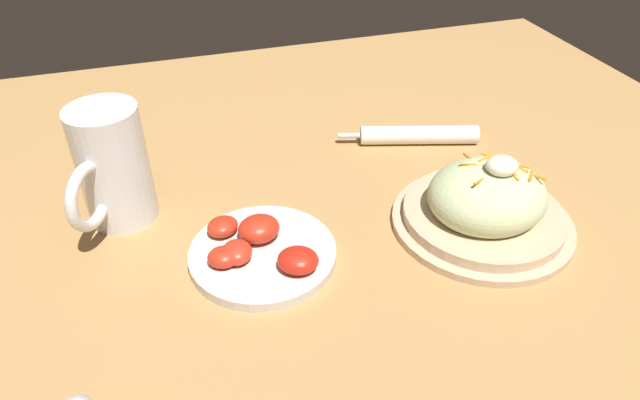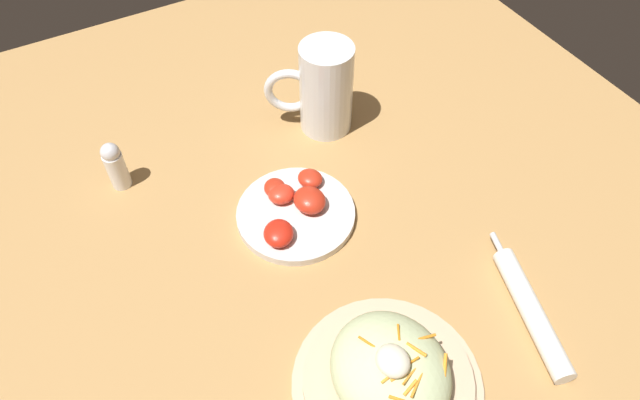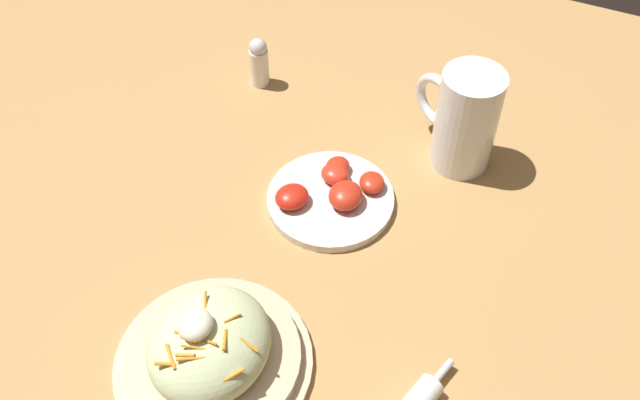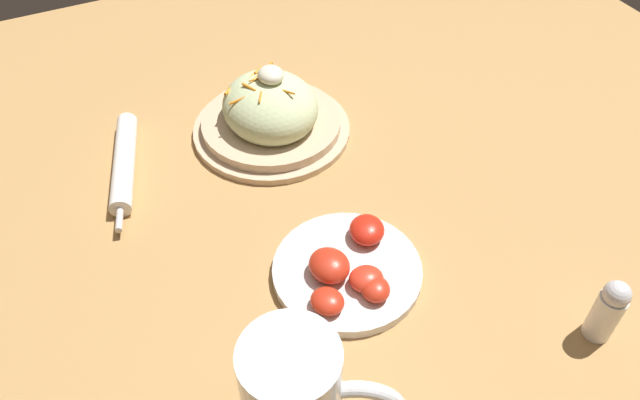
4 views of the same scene
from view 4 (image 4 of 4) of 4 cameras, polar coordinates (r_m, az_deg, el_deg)
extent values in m
plane|color=#B2844C|center=(0.81, 3.88, -1.19)|extent=(1.43, 1.43, 0.00)
cylinder|color=#D1B28E|center=(0.93, -4.41, 6.44)|extent=(0.23, 0.23, 0.01)
cylinder|color=#D1B28E|center=(0.92, -4.45, 7.03)|extent=(0.20, 0.20, 0.01)
ellipsoid|color=beige|center=(0.90, -4.56, 8.49)|extent=(0.15, 0.13, 0.08)
cylinder|color=orange|center=(0.88, -6.47, 10.17)|extent=(0.02, 0.01, 0.00)
cylinder|color=orange|center=(0.86, -5.46, 9.34)|extent=(0.02, 0.01, 0.00)
cylinder|color=orange|center=(0.89, -5.62, 10.94)|extent=(0.00, 0.03, 0.00)
cylinder|color=orange|center=(0.90, -4.99, 11.23)|extent=(0.01, 0.02, 0.01)
cylinder|color=orange|center=(0.91, -5.90, 11.49)|extent=(0.02, 0.03, 0.01)
cylinder|color=orange|center=(0.91, -5.43, 11.61)|extent=(0.01, 0.02, 0.01)
cylinder|color=orange|center=(0.87, -7.53, 8.97)|extent=(0.01, 0.03, 0.01)
cylinder|color=orange|center=(0.92, -4.72, 11.84)|extent=(0.02, 0.02, 0.01)
cylinder|color=orange|center=(0.90, -4.81, 11.37)|extent=(0.00, 0.02, 0.01)
cylinder|color=orange|center=(0.93, -5.07, 11.87)|extent=(0.02, 0.03, 0.01)
cylinder|color=orange|center=(0.90, -5.61, 11.29)|extent=(0.01, 0.03, 0.01)
cylinder|color=orange|center=(0.90, -4.24, 11.35)|extent=(0.01, 0.03, 0.01)
cylinder|color=orange|center=(0.90, -8.36, 9.84)|extent=(0.02, 0.02, 0.01)
cylinder|color=orange|center=(0.87, -3.11, 9.86)|extent=(0.03, 0.02, 0.01)
ellipsoid|color=#EFEACC|center=(0.88, -4.52, 11.30)|extent=(0.04, 0.04, 0.02)
cylinder|color=white|center=(0.54, -2.73, -15.89)|extent=(0.08, 0.08, 0.01)
cylinder|color=white|center=(0.90, -17.42, 3.35)|extent=(0.18, 0.08, 0.03)
cylinder|color=silver|center=(0.82, -17.81, -1.74)|extent=(0.04, 0.02, 0.01)
cylinder|color=silver|center=(0.74, 2.47, -6.47)|extent=(0.18, 0.18, 0.01)
ellipsoid|color=red|center=(0.76, 4.29, -2.73)|extent=(0.06, 0.06, 0.02)
ellipsoid|color=red|center=(0.72, 0.85, -5.98)|extent=(0.06, 0.05, 0.03)
ellipsoid|color=red|center=(0.71, 5.06, -8.06)|extent=(0.04, 0.04, 0.02)
ellipsoid|color=red|center=(0.71, 4.24, -7.17)|extent=(0.04, 0.05, 0.02)
ellipsoid|color=red|center=(0.69, 0.67, -9.20)|extent=(0.05, 0.05, 0.02)
cylinder|color=white|center=(0.74, 24.50, -9.58)|extent=(0.03, 0.03, 0.06)
sphere|color=silver|center=(0.71, 25.44, -7.75)|extent=(0.03, 0.03, 0.03)
camera|label=1|loc=(0.81, 45.95, 24.69)|focal=31.98mm
camera|label=2|loc=(0.98, 2.13, 50.74)|focal=32.18mm
camera|label=3|loc=(1.00, -41.99, 47.42)|focal=39.66mm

